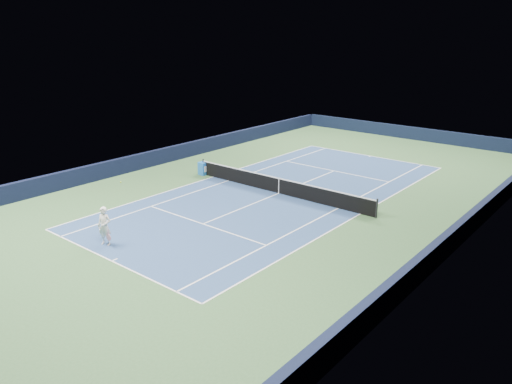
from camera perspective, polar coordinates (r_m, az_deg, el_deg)
The scene contains 19 objects.
ground at distance 30.08m, azimuth 2.62°, elevation -0.16°, with size 40.00×40.00×0.00m, color #345930.
wall_far at distance 46.84m, azimuth 17.49°, elevation 6.43°, with size 22.00×0.35×1.10m, color black.
wall_right at distance 25.34m, azimuth 22.62°, elevation -3.91°, with size 0.35×40.00×1.10m, color black.
wall_left at distance 37.17m, azimuth -10.85°, elevation 4.02°, with size 0.35×40.00×1.10m, color black.
court_surface at distance 30.08m, azimuth 2.62°, elevation -0.15°, with size 10.97×23.77×0.01m, color navy.
baseline_far at distance 39.86m, azimuth 12.99°, elevation 4.04°, with size 10.97×0.08×0.00m, color white.
baseline_near at distance 22.41m, azimuth -16.17°, elevation -7.58°, with size 10.97×0.08×0.00m, color white.
sideline_doubles_right at distance 27.34m, azimuth 11.84°, elevation -2.46°, with size 0.08×23.77×0.00m, color white.
sideline_doubles_left at distance 33.49m, azimuth -4.90°, elevation 1.75°, with size 0.08×23.77×0.00m, color white.
sideline_singles_right at distance 27.94m, azimuth 9.37°, elevation -1.84°, with size 0.08×23.77×0.00m, color white.
sideline_singles_left at distance 32.59m, azimuth -3.17°, elevation 1.32°, with size 0.08×23.77×0.00m, color white.
service_line_far at distance 35.18m, azimuth 8.91°, elevation 2.41°, with size 8.23×0.08×0.00m, color white.
service_line_near at distance 25.55m, azimuth -6.08°, elevation -3.65°, with size 8.23×0.08×0.00m, color white.
center_service_line at distance 30.07m, azimuth 2.62°, elevation -0.14°, with size 0.08×12.80×0.00m, color white.
center_mark_far at distance 39.73m, azimuth 12.89°, elevation 4.00°, with size 0.08×0.30×0.00m, color white.
center_mark_near at distance 22.49m, azimuth -15.86°, elevation -7.46°, with size 0.08×0.30×0.00m, color white.
tennis_net at distance 29.92m, azimuth 2.63°, elevation 0.76°, with size 12.90×0.10×1.07m.
sponsor_cube at distance 33.96m, azimuth -6.08°, elevation 2.70°, with size 0.60×0.50×0.87m.
tennis_player at distance 23.76m, azimuth -16.91°, elevation -3.76°, with size 0.87×1.36×2.82m.
Camera 1 is at (17.07, -22.86, 9.52)m, focal length 35.00 mm.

